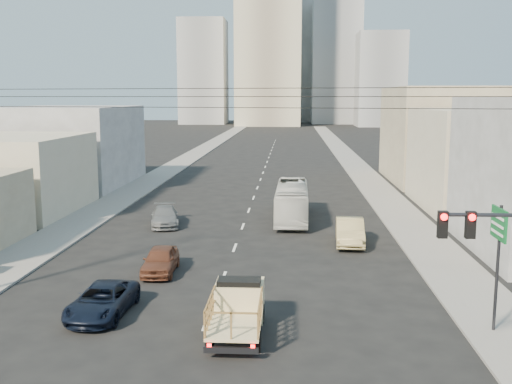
# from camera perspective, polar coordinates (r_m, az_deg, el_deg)

# --- Properties ---
(ground) EXTENTS (420.00, 420.00, 0.00)m
(ground) POSITION_cam_1_polar(r_m,az_deg,el_deg) (23.02, -5.43, -13.98)
(ground) COLOR black
(ground) RESTS_ON ground
(sidewalk_left) EXTENTS (3.50, 180.00, 0.12)m
(sidewalk_left) POSITION_cam_1_polar(r_m,az_deg,el_deg) (92.60, -6.02, 3.49)
(sidewalk_left) COLOR slate
(sidewalk_left) RESTS_ON ground
(sidewalk_right) EXTENTS (3.50, 180.00, 0.12)m
(sidewalk_right) POSITION_cam_1_polar(r_m,az_deg,el_deg) (91.74, 8.64, 3.38)
(sidewalk_right) COLOR slate
(sidewalk_right) RESTS_ON ground
(lane_dashes) EXTENTS (0.15, 104.00, 0.01)m
(lane_dashes) POSITION_cam_1_polar(r_m,az_deg,el_deg) (74.54, 0.79, 2.15)
(lane_dashes) COLOR silver
(lane_dashes) RESTS_ON ground
(flatbed_pickup) EXTENTS (1.95, 4.41, 1.90)m
(flatbed_pickup) POSITION_cam_1_polar(r_m,az_deg,el_deg) (23.24, -1.79, -10.82)
(flatbed_pickup) COLOR beige
(flatbed_pickup) RESTS_ON ground
(navy_pickup) EXTENTS (2.29, 4.63, 1.26)m
(navy_pickup) POSITION_cam_1_polar(r_m,az_deg,el_deg) (26.01, -14.43, -9.99)
(navy_pickup) COLOR black
(navy_pickup) RESTS_ON ground
(city_bus) EXTENTS (2.41, 9.77, 2.71)m
(city_bus) POSITION_cam_1_polar(r_m,az_deg,el_deg) (44.14, 3.44, -0.91)
(city_bus) COLOR silver
(city_bus) RESTS_ON ground
(sedan_brown) EXTENTS (1.76, 4.04, 1.35)m
(sedan_brown) POSITION_cam_1_polar(r_m,az_deg,el_deg) (31.39, -9.09, -6.42)
(sedan_brown) COLOR brown
(sedan_brown) RESTS_ON ground
(sedan_tan) EXTENTS (1.94, 4.87, 1.58)m
(sedan_tan) POSITION_cam_1_polar(r_m,az_deg,el_deg) (37.32, 8.93, -3.75)
(sedan_tan) COLOR tan
(sedan_tan) RESTS_ON ground
(sedan_grey) EXTENTS (2.75, 4.84, 1.32)m
(sedan_grey) POSITION_cam_1_polar(r_m,az_deg,el_deg) (42.66, -8.68, -2.30)
(sedan_grey) COLOR slate
(sedan_grey) RESTS_ON ground
(traffic_signal) EXTENTS (3.23, 0.35, 6.00)m
(traffic_signal) POSITION_cam_1_polar(r_m,az_deg,el_deg) (19.20, 22.93, -6.52)
(traffic_signal) COLOR #2D2D33
(traffic_signal) RESTS_ON ground
(green_sign) EXTENTS (0.18, 1.60, 5.00)m
(green_sign) POSITION_cam_1_polar(r_m,az_deg,el_deg) (24.31, 22.08, -4.09)
(green_sign) COLOR #2D2D33
(green_sign) RESTS_ON ground
(overhead_wires) EXTENTS (23.01, 5.02, 0.72)m
(overhead_wires) POSITION_cam_1_polar(r_m,az_deg,el_deg) (22.67, -5.19, 8.95)
(overhead_wires) COLOR black
(overhead_wires) RESTS_ON ground
(bldg_right_mid) EXTENTS (11.00, 14.00, 8.00)m
(bldg_right_mid) POSITION_cam_1_polar(r_m,az_deg,el_deg) (51.76, 21.58, 2.90)
(bldg_right_mid) COLOR #B5AB92
(bldg_right_mid) RESTS_ON ground
(bldg_right_far) EXTENTS (12.00, 16.00, 10.00)m
(bldg_right_far) POSITION_cam_1_polar(r_m,az_deg,el_deg) (67.14, 17.82, 5.23)
(bldg_right_far) COLOR gray
(bldg_right_far) RESTS_ON ground
(bldg_left_mid) EXTENTS (11.00, 12.00, 6.00)m
(bldg_left_mid) POSITION_cam_1_polar(r_m,az_deg,el_deg) (50.53, -22.90, 1.54)
(bldg_left_mid) COLOR #B5AB92
(bldg_left_mid) RESTS_ON ground
(bldg_left_far) EXTENTS (12.00, 16.00, 8.00)m
(bldg_left_far) POSITION_cam_1_polar(r_m,az_deg,el_deg) (64.33, -17.48, 4.20)
(bldg_left_far) COLOR gray
(bldg_left_far) RESTS_ON ground
(high_rise_tower) EXTENTS (20.00, 20.00, 60.00)m
(high_rise_tower) POSITION_cam_1_polar(r_m,az_deg,el_deg) (192.21, 1.22, 15.35)
(high_rise_tower) COLOR gray
(high_rise_tower) RESTS_ON ground
(midrise_ne) EXTENTS (16.00, 16.00, 40.00)m
(midrise_ne) POSITION_cam_1_polar(r_m,az_deg,el_deg) (206.73, 7.62, 12.05)
(midrise_ne) COLOR gray
(midrise_ne) RESTS_ON ground
(midrise_nw) EXTENTS (15.00, 15.00, 34.00)m
(midrise_nw) POSITION_cam_1_polar(r_m,az_deg,el_deg) (203.21, -5.01, 11.30)
(midrise_nw) COLOR gray
(midrise_nw) RESTS_ON ground
(midrise_back) EXTENTS (18.00, 18.00, 44.00)m
(midrise_back) POSITION_cam_1_polar(r_m,az_deg,el_deg) (221.32, 4.17, 12.42)
(midrise_back) COLOR gray
(midrise_back) RESTS_ON ground
(midrise_east) EXTENTS (14.00, 14.00, 28.00)m
(midrise_east) POSITION_cam_1_polar(r_m,az_deg,el_deg) (187.89, 11.74, 10.42)
(midrise_east) COLOR gray
(midrise_east) RESTS_ON ground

